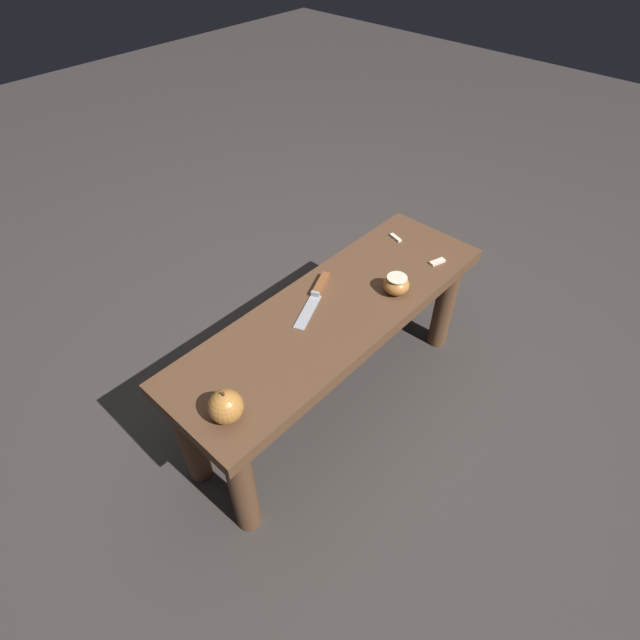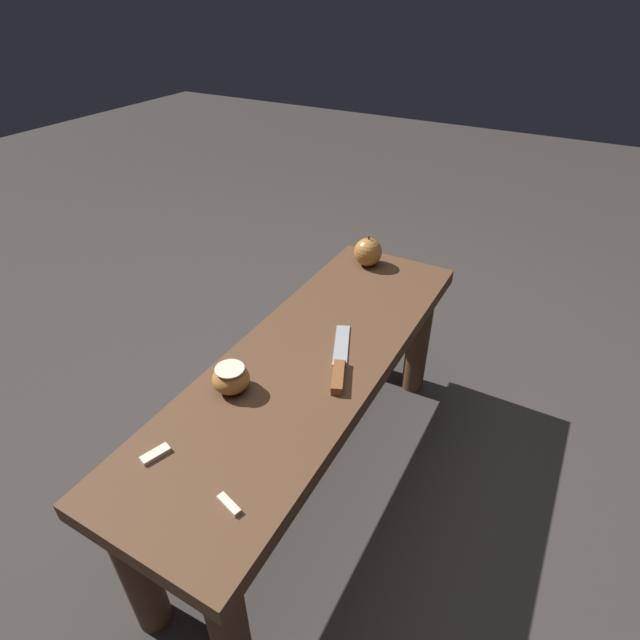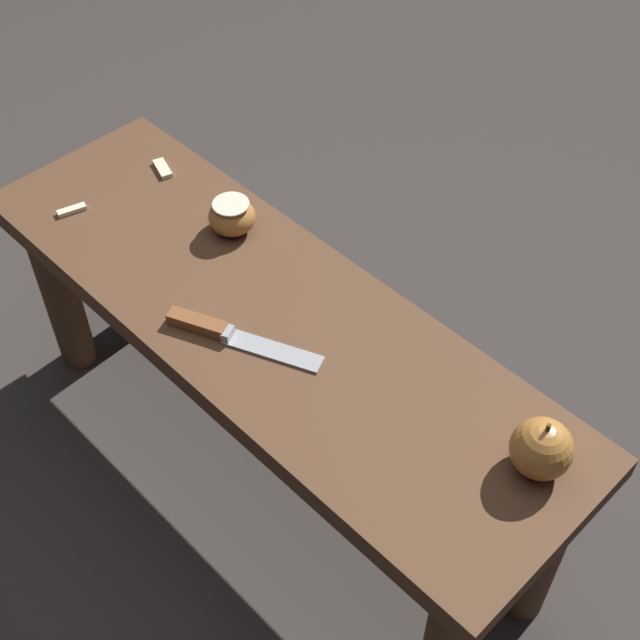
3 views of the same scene
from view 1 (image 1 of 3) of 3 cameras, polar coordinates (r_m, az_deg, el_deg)
name	(u,v)px [view 1 (image 1 of 3)]	position (r m, az deg, el deg)	size (l,w,h in m)	color
ground_plane	(332,399)	(1.75, 1.43, -8.98)	(8.00, 8.00, 0.00)	#383330
wooden_bench	(334,331)	(1.50, 1.65, -1.23)	(1.08, 0.34, 0.43)	brown
knife	(318,292)	(1.48, -0.29, 3.23)	(0.23, 0.12, 0.02)	#9EA0A5
apple_whole	(226,406)	(1.17, -10.70, -9.68)	(0.08, 0.08, 0.09)	#B27233
apple_cut	(396,285)	(1.49, 8.72, 4.03)	(0.08, 0.08, 0.06)	#B27233
apple_slice_near_knife	(437,262)	(1.64, 13.27, 6.49)	(0.06, 0.04, 0.01)	beige
apple_slice_center	(396,238)	(1.73, 8.64, 9.29)	(0.03, 0.05, 0.01)	beige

